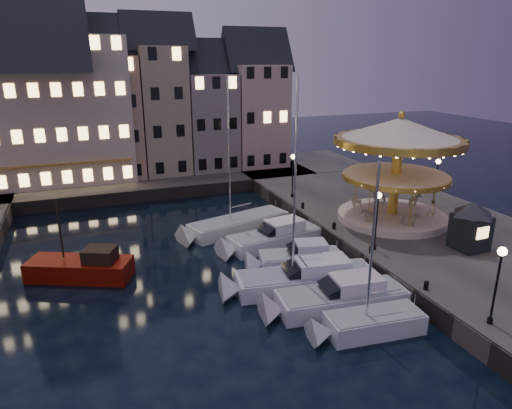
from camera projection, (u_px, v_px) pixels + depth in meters
name	position (u px, v px, depth m)	size (l,w,h in m)	color
ground	(286.00, 290.00, 29.04)	(160.00, 160.00, 0.00)	black
quay_east	(406.00, 223.00, 38.92)	(16.00, 56.00, 1.30)	#474442
quay_north	(118.00, 184.00, 51.05)	(44.00, 12.00, 1.30)	#474442
quaywall_e	(324.00, 235.00, 36.21)	(0.15, 44.00, 1.30)	#47423A
quaywall_n	(143.00, 196.00, 46.39)	(48.00, 0.15, 1.30)	#47423A
streetlamp_a	(498.00, 275.00, 22.24)	(0.44, 0.44, 4.17)	black
streetlamp_b	(377.00, 213.00, 31.13)	(0.44, 0.44, 4.17)	black
streetlamp_c	(293.00, 169.00, 43.14)	(0.44, 0.44, 4.17)	black
streetlamp_d	(437.00, 175.00, 41.18)	(0.44, 0.44, 4.17)	black
bollard_a	(426.00, 285.00, 26.34)	(0.30, 0.30, 0.57)	black
bollard_b	(371.00, 249.00, 31.23)	(0.30, 0.30, 0.57)	black
bollard_c	(334.00, 225.00, 35.68)	(0.30, 0.30, 0.57)	black
bollard_d	(303.00, 205.00, 40.57)	(0.30, 0.30, 0.57)	black
townhouse_nb	(50.00, 115.00, 48.44)	(6.16, 8.00, 13.80)	gray
townhouse_nc	(109.00, 108.00, 50.33)	(6.82, 8.00, 14.80)	tan
townhouse_nd	(161.00, 102.00, 52.12)	(5.50, 8.00, 15.80)	gray
townhouse_ne	(208.00, 113.00, 54.42)	(6.16, 8.00, 12.80)	gray
townhouse_nf	(255.00, 107.00, 56.31)	(6.82, 8.00, 13.80)	tan
hotel_corner	(49.00, 101.00, 47.99)	(17.60, 9.00, 16.80)	beige
motorboat_a	(365.00, 325.00, 24.28)	(6.34, 2.54, 10.44)	silver
motorboat_b	(335.00, 299.00, 26.67)	(8.75, 3.35, 2.15)	silver
motorboat_c	(300.00, 279.00, 28.99)	(9.99, 3.96, 13.21)	silver
motorboat_d	(295.00, 260.00, 31.84)	(6.80, 3.51, 2.15)	silver
motorboat_e	(271.00, 239.00, 35.59)	(8.56, 3.79, 2.15)	silver
motorboat_f	(233.00, 226.00, 38.64)	(9.94, 5.04, 13.24)	silver
red_fishing_boat	(82.00, 269.00, 30.43)	(7.10, 4.95, 5.72)	#6B0D04
carousel	(398.00, 150.00, 36.02)	(10.14, 10.14, 8.87)	beige
ticket_kiosk	(472.00, 218.00, 31.39)	(3.32, 3.32, 3.89)	black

